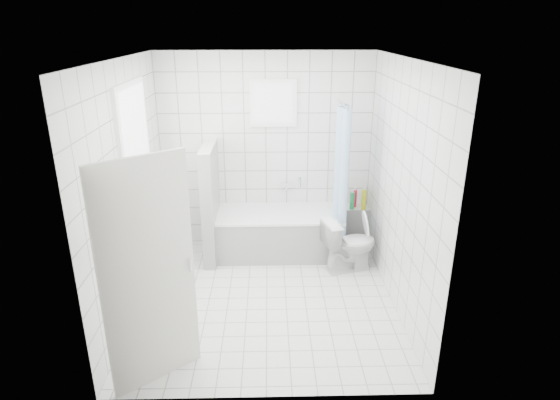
{
  "coord_description": "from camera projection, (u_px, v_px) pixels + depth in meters",
  "views": [
    {
      "loc": [
        0.04,
        -4.55,
        2.9
      ],
      "look_at": [
        0.16,
        0.35,
        1.05
      ],
      "focal_mm": 30.0,
      "sensor_mm": 36.0,
      "label": 1
    }
  ],
  "objects": [
    {
      "name": "wall_left",
      "position": [
        129.0,
        191.0,
        4.79
      ],
      "size": [
        0.02,
        3.0,
        2.6
      ],
      "primitive_type": "cube",
      "color": "white",
      "rests_on": "ground"
    },
    {
      "name": "ceiling",
      "position": [
        264.0,
        58.0,
        4.37
      ],
      "size": [
        3.0,
        3.0,
        0.0
      ],
      "primitive_type": "plane",
      "rotation": [
        3.14,
        0.0,
        0.0
      ],
      "color": "white",
      "rests_on": "ground"
    },
    {
      "name": "ledge_bottles",
      "position": [
        357.0,
        200.0,
        6.31
      ],
      "size": [
        0.22,
        0.17,
        0.28
      ],
      "color": "#18934B",
      "rests_on": "tiled_ledge"
    },
    {
      "name": "sill_bottles",
      "position": [
        151.0,
        202.0,
        5.26
      ],
      "size": [
        0.18,
        0.45,
        0.32
      ],
      "color": "#C46296",
      "rests_on": "window_sill"
    },
    {
      "name": "window_back",
      "position": [
        273.0,
        104.0,
        5.96
      ],
      "size": [
        0.5,
        0.01,
        0.5
      ],
      "primitive_type": "cube",
      "color": "white",
      "rests_on": "wall_back"
    },
    {
      "name": "wall_front",
      "position": [
        265.0,
        257.0,
        3.42
      ],
      "size": [
        2.8,
        0.02,
        2.6
      ],
      "primitive_type": "cube",
      "color": "white",
      "rests_on": "ground"
    },
    {
      "name": "shower_curtain",
      "position": [
        341.0,
        178.0,
        5.82
      ],
      "size": [
        0.14,
        0.48,
        1.78
      ],
      "primitive_type": null,
      "color": "#488DD5",
      "rests_on": "curtain_rod"
    },
    {
      "name": "wall_right",
      "position": [
        400.0,
        188.0,
        4.86
      ],
      "size": [
        0.02,
        3.0,
        2.6
      ],
      "primitive_type": "cube",
      "color": "white",
      "rests_on": "ground"
    },
    {
      "name": "window_sill",
      "position": [
        149.0,
        219.0,
        5.23
      ],
      "size": [
        0.18,
        1.02,
        0.08
      ],
      "primitive_type": "cube",
      "color": "white",
      "rests_on": "wall_left"
    },
    {
      "name": "wall_back",
      "position": [
        266.0,
        152.0,
        6.23
      ],
      "size": [
        2.8,
        0.02,
        2.6
      ],
      "primitive_type": "cube",
      "color": "white",
      "rests_on": "ground"
    },
    {
      "name": "curtain_rod",
      "position": [
        342.0,
        104.0,
        5.63
      ],
      "size": [
        0.02,
        0.8,
        0.02
      ],
      "primitive_type": "cylinder",
      "rotation": [
        1.57,
        0.0,
        0.0
      ],
      "color": "silver",
      "rests_on": "wall_back"
    },
    {
      "name": "ground",
      "position": [
        267.0,
        298.0,
        5.28
      ],
      "size": [
        3.0,
        3.0,
        0.0
      ],
      "primitive_type": "plane",
      "color": "white",
      "rests_on": "ground"
    },
    {
      "name": "bathtub",
      "position": [
        279.0,
        233.0,
        6.24
      ],
      "size": [
        1.64,
        0.77,
        0.58
      ],
      "color": "white",
      "rests_on": "ground"
    },
    {
      "name": "door",
      "position": [
        149.0,
        276.0,
        3.76
      ],
      "size": [
        0.65,
        0.53,
        2.0
      ],
      "primitive_type": "cube",
      "rotation": [
        0.0,
        0.0,
        -0.9
      ],
      "color": "silver",
      "rests_on": "ground"
    },
    {
      "name": "partition_wall",
      "position": [
        211.0,
        202.0,
        6.01
      ],
      "size": [
        0.15,
        0.85,
        1.5
      ],
      "primitive_type": "cube",
      "color": "white",
      "rests_on": "ground"
    },
    {
      "name": "toilet",
      "position": [
        350.0,
        244.0,
        5.8
      ],
      "size": [
        0.75,
        0.56,
        0.68
      ],
      "primitive_type": "imported",
      "rotation": [
        0.0,
        0.0,
        1.86
      ],
      "color": "white",
      "rests_on": "ground"
    },
    {
      "name": "tiled_ledge",
      "position": [
        355.0,
        225.0,
        6.51
      ],
      "size": [
        0.4,
        0.24,
        0.55
      ],
      "primitive_type": "cube",
      "color": "white",
      "rests_on": "ground"
    },
    {
      "name": "tub_faucet",
      "position": [
        286.0,
        185.0,
        6.36
      ],
      "size": [
        0.18,
        0.06,
        0.06
      ],
      "primitive_type": "cube",
      "color": "silver",
      "rests_on": "wall_back"
    },
    {
      "name": "window_left",
      "position": [
        138.0,
        155.0,
        4.97
      ],
      "size": [
        0.01,
        0.9,
        1.4
      ],
      "primitive_type": "cube",
      "color": "white",
      "rests_on": "wall_left"
    }
  ]
}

